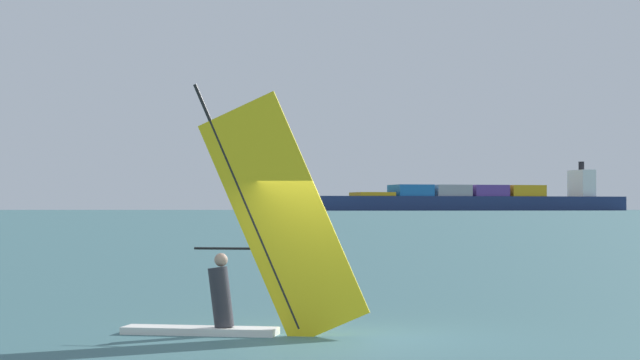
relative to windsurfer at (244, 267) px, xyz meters
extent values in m
plane|color=#386066|center=(1.47, -0.32, -1.10)|extent=(4000.00, 4000.00, 0.00)
cube|color=white|center=(-0.74, 0.06, -1.04)|extent=(2.58, 0.76, 0.12)
cylinder|color=black|center=(0.04, 0.00, 1.00)|extent=(1.80, 0.20, 3.99)
cube|color=yellow|center=(0.64, -0.05, 0.80)|extent=(2.83, 0.26, 4.11)
cylinder|color=black|center=(-0.15, 0.01, 0.30)|extent=(1.38, 0.14, 0.04)
cylinder|color=#2D2D33|center=(-0.39, 0.03, -0.49)|extent=(0.46, 0.35, 1.01)
sphere|color=tan|center=(-0.39, 0.03, 0.11)|extent=(0.22, 0.22, 0.22)
cube|color=navy|center=(28.74, 774.48, 3.76)|extent=(217.36, 104.89, 9.73)
cube|color=silver|center=(107.25, 803.15, 18.06)|extent=(17.76, 26.07, 18.86)
cylinder|color=black|center=(107.25, 803.15, 30.49)|extent=(4.00, 4.00, 6.00)
cube|color=gold|center=(64.28, 787.46, 12.53)|extent=(32.73, 34.92, 7.80)
cube|color=#59388C|center=(38.66, 778.10, 12.53)|extent=(32.73, 34.92, 7.80)
cube|color=#99999E|center=(13.04, 768.75, 12.53)|extent=(32.73, 34.92, 7.80)
cube|color=#1E66AD|center=(-12.58, 759.39, 12.53)|extent=(32.73, 34.92, 7.80)
cube|color=gold|center=(-38.20, 750.04, 9.93)|extent=(32.73, 34.92, 2.60)
camera|label=1|loc=(3.06, -18.30, 0.97)|focal=64.10mm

